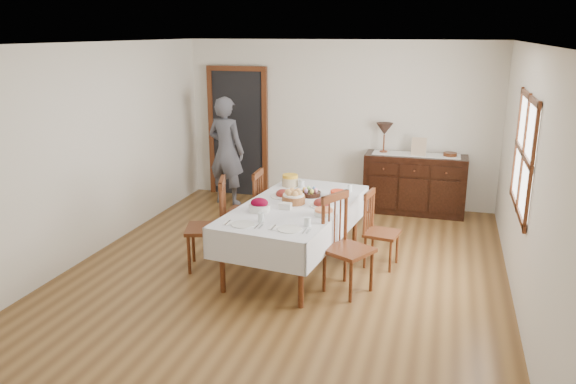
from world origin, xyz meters
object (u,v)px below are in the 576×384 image
(chair_left_near, at_px, (211,223))
(table_lamp, at_px, (384,130))
(chair_right_near, at_px, (345,243))
(sideboard, at_px, (415,184))
(chair_left_far, at_px, (248,208))
(chair_right_far, at_px, (378,229))
(dining_table, at_px, (296,212))
(person, at_px, (226,148))

(chair_left_near, bearing_deg, table_lamp, 132.32)
(chair_left_near, height_order, chair_right_near, chair_left_near)
(sideboard, bearing_deg, chair_left_far, -134.63)
(chair_left_near, distance_m, chair_right_far, 1.99)
(dining_table, height_order, chair_right_near, chair_right_near)
(dining_table, distance_m, chair_left_near, 1.01)
(chair_right_far, xyz_separation_m, sideboard, (0.27, 2.21, -0.00))
(dining_table, relative_size, person, 1.28)
(dining_table, bearing_deg, person, 135.93)
(chair_left_far, bearing_deg, chair_right_near, 53.17)
(dining_table, xyz_separation_m, chair_left_far, (-0.78, 0.50, -0.17))
(chair_right_far, bearing_deg, chair_left_near, 117.31)
(chair_left_near, xyz_separation_m, chair_right_near, (1.62, -0.16, -0.01))
(chair_left_far, height_order, person, person)
(chair_right_far, xyz_separation_m, person, (-2.68, 1.85, 0.47))
(chair_left_far, bearing_deg, dining_table, 54.32)
(table_lamp, bearing_deg, chair_right_near, -90.62)
(person, bearing_deg, dining_table, 141.27)
(chair_left_far, bearing_deg, table_lamp, 141.19)
(chair_right_near, xyz_separation_m, table_lamp, (0.03, 3.03, 0.73))
(dining_table, distance_m, person, 2.79)
(sideboard, height_order, person, person)
(table_lamp, bearing_deg, person, -170.86)
(chair_left_far, bearing_deg, chair_left_near, -14.74)
(dining_table, height_order, chair_left_far, chair_left_far)
(person, bearing_deg, chair_left_near, 120.22)
(dining_table, bearing_deg, chair_right_far, 25.11)
(dining_table, bearing_deg, chair_left_near, -154.67)
(dining_table, relative_size, chair_left_far, 2.34)
(chair_left_far, distance_m, chair_right_near, 1.75)
(chair_left_near, bearing_deg, sideboard, 124.96)
(sideboard, relative_size, person, 0.82)
(person, bearing_deg, chair_right_near, 144.89)
(chair_right_far, height_order, table_lamp, table_lamp)
(dining_table, relative_size, chair_left_near, 2.17)
(dining_table, relative_size, table_lamp, 5.17)
(chair_right_near, xyz_separation_m, chair_right_far, (0.26, 0.78, -0.08))
(dining_table, xyz_separation_m, chair_left_near, (-0.95, -0.31, -0.13))
(chair_left_near, height_order, chair_left_far, chair_left_near)
(chair_left_near, bearing_deg, chair_left_far, 150.51)
(chair_left_near, distance_m, sideboard, 3.56)
(chair_right_far, bearing_deg, sideboard, 1.95)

